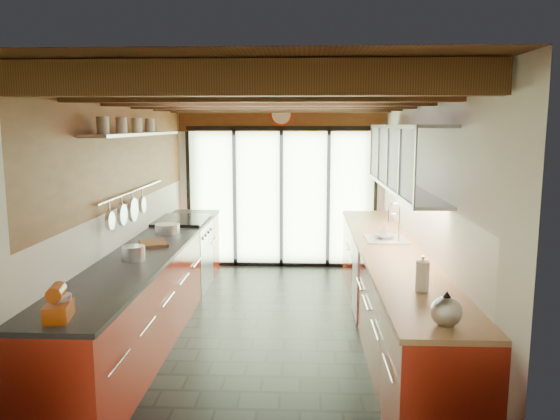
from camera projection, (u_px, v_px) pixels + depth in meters
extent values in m
plane|color=black|center=(271.00, 329.00, 5.93)|extent=(5.50, 5.50, 0.00)
plane|color=silver|center=(281.00, 183.00, 8.45)|extent=(3.20, 0.00, 3.20)
plane|color=silver|center=(240.00, 289.00, 3.02)|extent=(3.20, 0.00, 3.20)
plane|color=silver|center=(121.00, 210.00, 5.80)|extent=(0.00, 5.50, 5.50)
plane|color=silver|center=(424.00, 212.00, 5.66)|extent=(0.00, 5.50, 5.50)
plane|color=#472814|center=(270.00, 85.00, 5.53)|extent=(5.50, 5.50, 0.00)
cube|color=#593316|center=(247.00, 78.00, 3.33)|extent=(3.14, 0.14, 0.22)
cube|color=#593316|center=(259.00, 88.00, 4.22)|extent=(3.14, 0.14, 0.22)
cube|color=#593316|center=(267.00, 94.00, 5.11)|extent=(3.14, 0.14, 0.22)
cube|color=#593316|center=(273.00, 99.00, 5.99)|extent=(3.14, 0.14, 0.22)
cube|color=#593316|center=(277.00, 102.00, 6.88)|extent=(3.14, 0.14, 0.22)
cube|color=#593316|center=(280.00, 105.00, 7.77)|extent=(3.14, 0.14, 0.22)
cube|color=brown|center=(281.00, 115.00, 8.24)|extent=(3.14, 0.06, 0.50)
plane|color=brown|center=(127.00, 146.00, 5.89)|extent=(0.00, 4.90, 4.90)
plane|color=#C6EAAD|center=(281.00, 198.00, 8.47)|extent=(2.90, 0.00, 2.90)
cube|color=black|center=(189.00, 198.00, 8.52)|extent=(0.05, 0.04, 2.15)
cube|color=black|center=(375.00, 199.00, 8.39)|extent=(0.05, 0.04, 2.15)
cube|color=black|center=(281.00, 198.00, 8.42)|extent=(0.06, 0.05, 2.15)
cube|color=black|center=(281.00, 128.00, 8.26)|extent=(2.90, 0.05, 0.06)
cylinder|color=#AC290D|center=(281.00, 115.00, 8.21)|extent=(0.34, 0.04, 0.34)
cylinder|color=beige|center=(281.00, 115.00, 8.19)|extent=(0.28, 0.02, 0.28)
cube|color=#A12414|center=(154.00, 288.00, 5.92)|extent=(0.65, 5.00, 0.88)
cube|color=black|center=(152.00, 247.00, 5.85)|extent=(0.68, 5.00, 0.04)
cube|color=silver|center=(183.00, 257.00, 7.35)|extent=(0.66, 0.90, 0.90)
cube|color=black|center=(182.00, 221.00, 7.28)|extent=(0.65, 0.90, 0.06)
cube|color=#A12414|center=(390.00, 292.00, 5.81)|extent=(0.65, 5.00, 0.88)
cube|color=tan|center=(391.00, 249.00, 5.74)|extent=(0.68, 5.00, 0.04)
cube|color=white|center=(355.00, 281.00, 6.22)|extent=(0.02, 0.60, 0.84)
cube|color=silver|center=(386.00, 239.00, 6.13)|extent=(0.45, 0.52, 0.02)
cylinder|color=silver|center=(399.00, 224.00, 6.10)|extent=(0.02, 0.02, 0.34)
torus|color=silver|center=(394.00, 209.00, 6.07)|extent=(0.14, 0.02, 0.14)
plane|color=silver|center=(388.00, 157.00, 5.89)|extent=(0.00, 3.00, 3.00)
cube|color=#9EA0A5|center=(403.00, 188.00, 5.93)|extent=(0.34, 3.00, 0.03)
cube|color=#9EA0A5|center=(405.00, 126.00, 5.83)|extent=(0.34, 3.00, 0.03)
cylinder|color=silver|center=(134.00, 191.00, 6.07)|extent=(0.02, 2.20, 0.02)
cube|color=silver|center=(137.00, 134.00, 5.87)|extent=(0.28, 2.60, 0.03)
cylinder|color=silver|center=(110.00, 221.00, 5.21)|extent=(0.04, 0.18, 0.18)
cylinder|color=silver|center=(122.00, 215.00, 5.55)|extent=(0.04, 0.22, 0.22)
cylinder|color=silver|center=(133.00, 210.00, 5.90)|extent=(0.04, 0.26, 0.26)
cylinder|color=silver|center=(142.00, 205.00, 6.24)|extent=(0.04, 0.18, 0.18)
cube|color=#AD400D|center=(59.00, 311.00, 3.62)|extent=(0.20, 0.29, 0.11)
cylinder|color=#AD400D|center=(56.00, 292.00, 3.58)|extent=(0.14, 0.19, 0.10)
cylinder|color=silver|center=(62.00, 303.00, 3.66)|extent=(0.16, 0.16, 0.11)
cylinder|color=silver|center=(134.00, 253.00, 5.20)|extent=(0.23, 0.23, 0.14)
cylinder|color=silver|center=(168.00, 229.00, 6.48)|extent=(0.33, 0.33, 0.11)
cube|color=brown|center=(153.00, 243.00, 5.87)|extent=(0.40, 0.46, 0.03)
sphere|color=silver|center=(446.00, 310.00, 3.50)|extent=(0.23, 0.23, 0.20)
cone|color=black|center=(447.00, 294.00, 3.48)|extent=(0.08, 0.08, 0.05)
cylinder|color=silver|center=(442.00, 303.00, 3.60)|extent=(0.03, 0.08, 0.04)
cylinder|color=white|center=(422.00, 277.00, 4.21)|extent=(0.14, 0.14, 0.23)
cylinder|color=silver|center=(423.00, 259.00, 4.19)|extent=(0.03, 0.03, 0.04)
imported|color=silver|center=(384.00, 231.00, 6.20)|extent=(0.10, 0.10, 0.17)
imported|color=silver|center=(385.00, 237.00, 6.16)|extent=(0.25, 0.25, 0.05)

